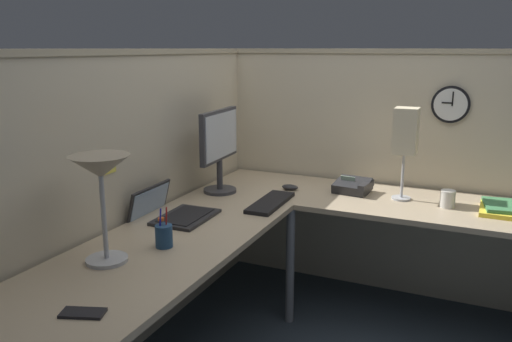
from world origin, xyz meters
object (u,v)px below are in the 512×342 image
(keyboard, at_px, (271,203))
(office_phone, at_px, (354,187))
(pen_cup, at_px, (164,236))
(desk_lamp_paper, at_px, (406,134))
(monitor, at_px, (219,145))
(book_stack, at_px, (502,208))
(laptop, at_px, (170,212))
(desk_lamp_dome, at_px, (101,176))
(wall_clock, at_px, (451,104))
(coffee_mug, at_px, (448,199))
(cell_phone, at_px, (83,313))
(computer_mouse, at_px, (290,187))

(keyboard, xyz_separation_m, office_phone, (0.43, -0.37, 0.03))
(pen_cup, height_order, desk_lamp_paper, desk_lamp_paper)
(monitor, height_order, book_stack, monitor)
(laptop, bearing_deg, desk_lamp_dome, -171.44)
(laptop, height_order, keyboard, laptop)
(book_stack, xyz_separation_m, desk_lamp_paper, (0.03, 0.53, 0.36))
(monitor, bearing_deg, keyboard, -106.29)
(laptop, height_order, wall_clock, wall_clock)
(office_phone, relative_size, coffee_mug, 2.35)
(desk_lamp_paper, distance_m, wall_clock, 0.40)
(laptop, bearing_deg, desk_lamp_paper, -52.14)
(laptop, xyz_separation_m, keyboard, (0.41, -0.40, -0.01))
(laptop, relative_size, cell_phone, 2.70)
(monitor, bearing_deg, wall_clock, -63.75)
(pen_cup, height_order, book_stack, pen_cup)
(pen_cup, distance_m, office_phone, 1.32)
(laptop, bearing_deg, wall_clock, -48.04)
(cell_phone, xyz_separation_m, book_stack, (1.76, -1.27, 0.02))
(wall_clock, bearing_deg, desk_lamp_paper, 146.69)
(keyboard, relative_size, desk_lamp_paper, 0.81)
(laptop, distance_m, wall_clock, 1.76)
(book_stack, bearing_deg, computer_mouse, 92.48)
(coffee_mug, bearing_deg, wall_clock, 7.70)
(computer_mouse, relative_size, coffee_mug, 1.08)
(office_phone, bearing_deg, book_stack, -93.52)
(monitor, bearing_deg, desk_lamp_dome, -176.43)
(keyboard, relative_size, coffee_mug, 4.48)
(keyboard, height_order, computer_mouse, computer_mouse)
(coffee_mug, bearing_deg, cell_phone, 149.94)
(monitor, relative_size, wall_clock, 2.27)
(cell_phone, distance_m, office_phone, 1.86)
(keyboard, bearing_deg, desk_lamp_dome, 161.54)
(computer_mouse, xyz_separation_m, desk_lamp_paper, (0.08, -0.66, 0.37))
(desk_lamp_dome, bearing_deg, coffee_mug, -41.88)
(desk_lamp_dome, distance_m, cell_phone, 0.56)
(office_phone, height_order, book_stack, office_phone)
(monitor, distance_m, cell_phone, 1.54)
(desk_lamp_dome, distance_m, wall_clock, 2.08)
(pen_cup, xyz_separation_m, coffee_mug, (1.12, -1.09, -0.00))
(desk_lamp_dome, relative_size, pen_cup, 2.47)
(monitor, bearing_deg, office_phone, -66.74)
(monitor, bearing_deg, book_stack, -80.19)
(computer_mouse, relative_size, office_phone, 0.46)
(coffee_mug, bearing_deg, computer_mouse, 91.48)
(desk_lamp_dome, xyz_separation_m, desk_lamp_paper, (1.41, -0.96, 0.02))
(keyboard, bearing_deg, wall_clock, -51.32)
(office_phone, distance_m, coffee_mug, 0.55)
(keyboard, relative_size, desk_lamp_dome, 0.97)
(pen_cup, xyz_separation_m, cell_phone, (-0.60, -0.09, -0.05))
(pen_cup, distance_m, book_stack, 1.79)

